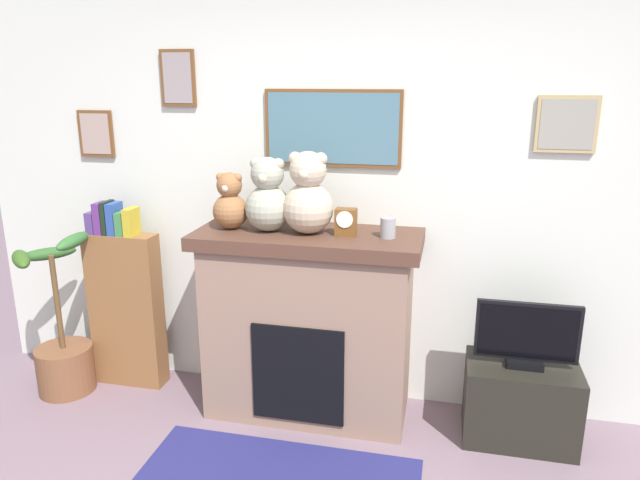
{
  "coord_description": "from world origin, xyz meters",
  "views": [
    {
      "loc": [
        0.57,
        -1.56,
        2.07
      ],
      "look_at": [
        -0.17,
        1.67,
        1.13
      ],
      "focal_mm": 32.67,
      "sensor_mm": 36.0,
      "label": 1
    }
  ],
  "objects_px": {
    "teddy_bear_brown": "(230,204)",
    "teddy_bear_cream": "(308,197)",
    "television": "(527,336)",
    "candle_jar": "(388,228)",
    "fireplace": "(308,323)",
    "potted_plant": "(63,349)",
    "tv_stand": "(520,402)",
    "bookshelf": "(125,303)",
    "mantel_clock": "(346,222)",
    "teddy_bear_tan": "(268,198)"
  },
  "relations": [
    {
      "from": "television",
      "to": "teddy_bear_tan",
      "type": "xyz_separation_m",
      "value": [
        -1.52,
        0.01,
        0.72
      ]
    },
    {
      "from": "mantel_clock",
      "to": "teddy_bear_brown",
      "type": "height_order",
      "value": "teddy_bear_brown"
    },
    {
      "from": "teddy_bear_brown",
      "to": "teddy_bear_cream",
      "type": "bearing_deg",
      "value": -0.02
    },
    {
      "from": "fireplace",
      "to": "potted_plant",
      "type": "relative_size",
      "value": 1.22
    },
    {
      "from": "bookshelf",
      "to": "television",
      "type": "xyz_separation_m",
      "value": [
        2.58,
        -0.1,
        0.07
      ]
    },
    {
      "from": "teddy_bear_tan",
      "to": "teddy_bear_cream",
      "type": "distance_m",
      "value": 0.24
    },
    {
      "from": "teddy_bear_brown",
      "to": "teddy_bear_cream",
      "type": "relative_size",
      "value": 0.71
    },
    {
      "from": "bookshelf",
      "to": "mantel_clock",
      "type": "xyz_separation_m",
      "value": [
        1.53,
        -0.09,
        0.67
      ]
    },
    {
      "from": "teddy_bear_brown",
      "to": "teddy_bear_cream",
      "type": "distance_m",
      "value": 0.49
    },
    {
      "from": "fireplace",
      "to": "teddy_bear_tan",
      "type": "xyz_separation_m",
      "value": [
        -0.24,
        -0.02,
        0.78
      ]
    },
    {
      "from": "tv_stand",
      "to": "teddy_bear_cream",
      "type": "height_order",
      "value": "teddy_bear_cream"
    },
    {
      "from": "television",
      "to": "teddy_bear_tan",
      "type": "height_order",
      "value": "teddy_bear_tan"
    },
    {
      "from": "fireplace",
      "to": "tv_stand",
      "type": "distance_m",
      "value": 1.33
    },
    {
      "from": "fireplace",
      "to": "bookshelf",
      "type": "height_order",
      "value": "bookshelf"
    },
    {
      "from": "fireplace",
      "to": "potted_plant",
      "type": "distance_m",
      "value": 1.7
    },
    {
      "from": "fireplace",
      "to": "candle_jar",
      "type": "height_order",
      "value": "candle_jar"
    },
    {
      "from": "tv_stand",
      "to": "teddy_bear_tan",
      "type": "bearing_deg",
      "value": 179.5
    },
    {
      "from": "mantel_clock",
      "to": "bookshelf",
      "type": "bearing_deg",
      "value": 176.72
    },
    {
      "from": "candle_jar",
      "to": "teddy_bear_tan",
      "type": "distance_m",
      "value": 0.73
    },
    {
      "from": "candle_jar",
      "to": "teddy_bear_brown",
      "type": "relative_size",
      "value": 0.34
    },
    {
      "from": "television",
      "to": "mantel_clock",
      "type": "bearing_deg",
      "value": 179.25
    },
    {
      "from": "bookshelf",
      "to": "tv_stand",
      "type": "xyz_separation_m",
      "value": [
        2.58,
        -0.1,
        -0.35
      ]
    },
    {
      "from": "teddy_bear_brown",
      "to": "television",
      "type": "bearing_deg",
      "value": -0.48
    },
    {
      "from": "potted_plant",
      "to": "tv_stand",
      "type": "distance_m",
      "value": 2.95
    },
    {
      "from": "fireplace",
      "to": "mantel_clock",
      "type": "xyz_separation_m",
      "value": [
        0.23,
        -0.02,
        0.66
      ]
    },
    {
      "from": "fireplace",
      "to": "tv_stand",
      "type": "xyz_separation_m",
      "value": [
        1.28,
        -0.03,
        -0.36
      ]
    },
    {
      "from": "potted_plant",
      "to": "television",
      "type": "bearing_deg",
      "value": 2.07
    },
    {
      "from": "potted_plant",
      "to": "teddy_bear_tan",
      "type": "xyz_separation_m",
      "value": [
        1.43,
        0.12,
        1.08
      ]
    },
    {
      "from": "television",
      "to": "teddy_bear_brown",
      "type": "bearing_deg",
      "value": 179.52
    },
    {
      "from": "teddy_bear_cream",
      "to": "tv_stand",
      "type": "bearing_deg",
      "value": -0.59
    },
    {
      "from": "fireplace",
      "to": "television",
      "type": "xyz_separation_m",
      "value": [
        1.28,
        -0.03,
        0.06
      ]
    },
    {
      "from": "tv_stand",
      "to": "television",
      "type": "bearing_deg",
      "value": -90.0
    },
    {
      "from": "potted_plant",
      "to": "candle_jar",
      "type": "relative_size",
      "value": 9.43
    },
    {
      "from": "candle_jar",
      "to": "mantel_clock",
      "type": "distance_m",
      "value": 0.24
    },
    {
      "from": "television",
      "to": "mantel_clock",
      "type": "distance_m",
      "value": 1.21
    },
    {
      "from": "television",
      "to": "candle_jar",
      "type": "distance_m",
      "value": 0.99
    },
    {
      "from": "fireplace",
      "to": "television",
      "type": "bearing_deg",
      "value": -1.47
    },
    {
      "from": "fireplace",
      "to": "candle_jar",
      "type": "distance_m",
      "value": 0.8
    },
    {
      "from": "bookshelf",
      "to": "teddy_bear_cream",
      "type": "relative_size",
      "value": 2.68
    },
    {
      "from": "tv_stand",
      "to": "teddy_bear_brown",
      "type": "xyz_separation_m",
      "value": [
        -1.76,
        0.01,
        1.1
      ]
    },
    {
      "from": "fireplace",
      "to": "potted_plant",
      "type": "bearing_deg",
      "value": -175.22
    },
    {
      "from": "potted_plant",
      "to": "tv_stand",
      "type": "height_order",
      "value": "potted_plant"
    },
    {
      "from": "teddy_bear_tan",
      "to": "teddy_bear_cream",
      "type": "height_order",
      "value": "teddy_bear_cream"
    },
    {
      "from": "tv_stand",
      "to": "fireplace",
      "type": "bearing_deg",
      "value": 178.59
    },
    {
      "from": "fireplace",
      "to": "mantel_clock",
      "type": "height_order",
      "value": "mantel_clock"
    },
    {
      "from": "bookshelf",
      "to": "candle_jar",
      "type": "relative_size",
      "value": 10.99
    },
    {
      "from": "bookshelf",
      "to": "television",
      "type": "height_order",
      "value": "bookshelf"
    },
    {
      "from": "fireplace",
      "to": "candle_jar",
      "type": "bearing_deg",
      "value": -2.14
    },
    {
      "from": "candle_jar",
      "to": "teddy_bear_tan",
      "type": "bearing_deg",
      "value": -179.95
    },
    {
      "from": "tv_stand",
      "to": "candle_jar",
      "type": "bearing_deg",
      "value": 179.02
    }
  ]
}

